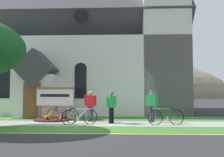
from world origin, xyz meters
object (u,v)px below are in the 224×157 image
bicycle_black (79,117)px  bicycle_green (62,115)px  bicycle_blue (166,117)px  roadside_conifer (171,50)px  cyclist_in_blue_jersey (90,104)px  cyclist_in_white_jersey (152,104)px  church_sign (55,98)px  cyclist_in_red_jersey (111,105)px

bicycle_black → bicycle_green: size_ratio=0.98×
bicycle_blue → roadside_conifer: 9.89m
cyclist_in_blue_jersey → cyclist_in_white_jersey: bearing=-2.4°
church_sign → cyclist_in_red_jersey: 3.69m
church_sign → cyclist_in_blue_jersey: (2.16, -0.94, -0.31)m
cyclist_in_blue_jersey → cyclist_in_white_jersey: (3.20, -0.13, 0.03)m
cyclist_in_blue_jersey → cyclist_in_white_jersey: 3.20m
bicycle_green → cyclist_in_white_jersey: bearing=5.2°
cyclist_in_blue_jersey → roadside_conifer: (5.64, 7.39, 4.10)m
cyclist_in_red_jersey → cyclist_in_white_jersey: bearing=15.7°
church_sign → bicycle_blue: bearing=-19.3°
cyclist_in_blue_jersey → bicycle_blue: bearing=-16.8°
bicycle_black → cyclist_in_white_jersey: cyclist_in_white_jersey is taller
church_sign → cyclist_in_red_jersey: (3.29, -1.66, -0.32)m
cyclist_in_red_jersey → roadside_conifer: bearing=60.9°
bicycle_blue → cyclist_in_red_jersey: cyclist_in_red_jersey is taller
cyclist_in_red_jersey → roadside_conifer: roadside_conifer is taller
cyclist_in_white_jersey → roadside_conifer: 8.89m
cyclist_in_blue_jersey → cyclist_in_white_jersey: size_ratio=0.97×
church_sign → cyclist_in_red_jersey: size_ratio=1.38×
church_sign → cyclist_in_white_jersey: 5.47m
cyclist_in_white_jersey → bicycle_black: bearing=-164.2°
cyclist_in_white_jersey → church_sign: bearing=168.7°
cyclist_in_blue_jersey → roadside_conifer: roadside_conifer is taller
bicycle_black → bicycle_green: (-0.99, 0.59, 0.01)m
church_sign → roadside_conifer: 10.80m
bicycle_green → cyclist_in_white_jersey: (4.57, 0.42, 0.58)m
cyclist_in_blue_jersey → cyclist_in_red_jersey: size_ratio=1.01×
cyclist_in_blue_jersey → roadside_conifer: bearing=52.7°
bicycle_green → cyclist_in_blue_jersey: bearing=21.8°
bicycle_black → bicycle_blue: bearing=0.2°
bicycle_blue → cyclist_in_blue_jersey: cyclist_in_blue_jersey is taller
bicycle_green → church_sign: bearing=117.6°
church_sign → cyclist_in_white_jersey: bearing=-11.3°
bicycle_green → roadside_conifer: 11.57m
bicycle_black → roadside_conifer: size_ratio=0.23×
cyclist_in_blue_jersey → cyclist_in_red_jersey: cyclist_in_blue_jersey is taller
cyclist_in_white_jersey → cyclist_in_red_jersey: bearing=-164.3°
bicycle_black → bicycle_green: bearing=149.1°
bicycle_blue → cyclist_in_blue_jersey: size_ratio=1.10×
church_sign → cyclist_in_red_jersey: bearing=-26.7°
bicycle_blue → bicycle_black: bearing=-179.8°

